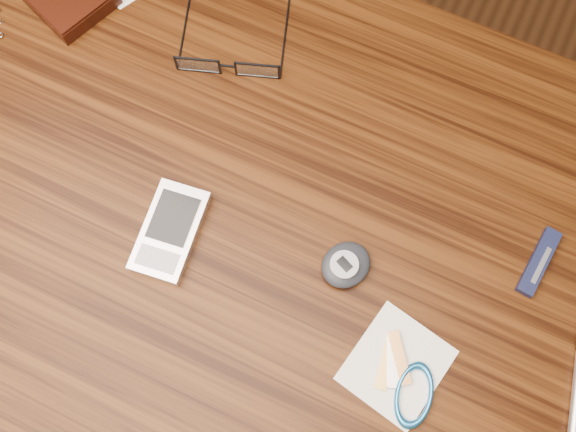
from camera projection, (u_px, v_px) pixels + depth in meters
name	position (u px, v px, depth m)	size (l,w,h in m)	color
ground	(258.00, 312.00, 1.45)	(3.80, 3.80, 0.00)	#472814
desk	(236.00, 231.00, 0.83)	(1.00, 0.70, 0.75)	#3A1D09
eyeglasses	(229.00, 63.00, 0.77)	(0.16, 0.17, 0.03)	black
pda_phone	(170.00, 231.00, 0.71)	(0.07, 0.12, 0.02)	silver
pedometer	(346.00, 265.00, 0.70)	(0.07, 0.07, 0.02)	black
notepad_keys	(405.00, 381.00, 0.67)	(0.11, 0.12, 0.01)	white
pocket_knife	(539.00, 262.00, 0.71)	(0.03, 0.08, 0.01)	#131A39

